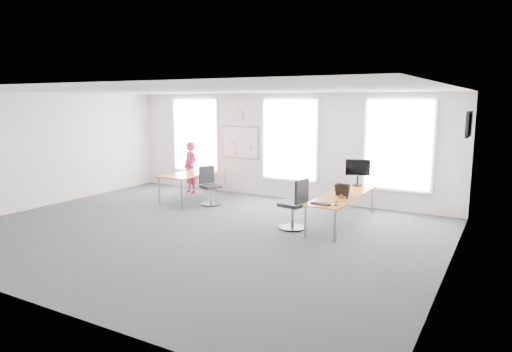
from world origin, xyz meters
The scene contains 24 objects.
floor centered at (0.00, 0.00, 0.00)m, with size 10.00×10.00×0.00m, color #2C2C32.
ceiling centered at (0.00, 0.00, 3.00)m, with size 10.00×10.00×0.00m, color white.
wall_back centered at (0.00, 4.00, 1.50)m, with size 10.00×10.00×0.00m, color white.
wall_front centered at (0.00, -4.00, 1.50)m, with size 10.00×10.00×0.00m, color white.
wall_left centered at (-5.00, 0.00, 1.50)m, with size 10.00×10.00×0.00m, color white.
wall_right centered at (5.00, 0.00, 1.50)m, with size 10.00×10.00×0.00m, color white.
window_left centered at (-3.00, 3.97, 1.70)m, with size 1.60×0.06×2.20m, color silver.
window_mid centered at (0.30, 3.97, 1.70)m, with size 1.60×0.06×2.20m, color silver.
window_right centered at (3.30, 3.97, 1.70)m, with size 1.60×0.06×2.20m, color silver.
desk_right centered at (2.53, 2.08, 0.64)m, with size 0.76×2.83×0.69m.
desk_left centered at (-1.98, 2.51, 0.73)m, with size 0.88×2.19×0.80m.
chair_right centered at (1.76, 1.20, 0.49)m, with size 0.60×0.60×1.12m.
chair_left centered at (-1.26, 2.25, 0.45)m, with size 0.62×0.62×1.04m.
person centered at (-2.68, 3.25, 0.78)m, with size 0.57×0.38×1.57m, color #BF1C41.
whiteboard centered at (-1.35, 3.97, 1.55)m, with size 1.20×0.03×0.90m, color white.
wall_clock centered at (-1.35, 3.97, 2.35)m, with size 0.30×0.30×0.04m, color gray.
tv centered at (4.95, 3.00, 2.30)m, with size 0.06×0.90×0.55m, color black.
keyboard centered at (2.45, 0.92, 0.70)m, with size 0.44×0.16×0.02m, color black.
mouse centered at (2.77, 0.96, 0.71)m, with size 0.06×0.10×0.04m, color black.
lens_cap centered at (2.67, 1.28, 0.69)m, with size 0.07×0.07×0.01m, color black.
headphones centered at (2.71, 1.66, 0.74)m, with size 0.18×0.09×0.10m.
laptop_sleeve centered at (2.57, 1.93, 0.82)m, with size 0.34×0.22×0.27m.
paper_stack centered at (2.46, 2.31, 0.74)m, with size 0.28×0.21×0.10m, color beige.
monitor centered at (2.50, 3.28, 1.09)m, with size 0.58×0.26×0.67m.
Camera 1 is at (5.80, -7.67, 2.79)m, focal length 32.00 mm.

